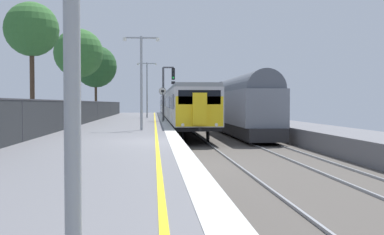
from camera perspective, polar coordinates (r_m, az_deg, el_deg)
ground at (r=18.15m, az=5.10°, el=-4.82°), size 17.40×110.00×1.21m
commuter_train_at_platform at (r=54.87m, az=-2.13°, el=1.56°), size 2.83×59.25×3.81m
freight_train_adjacent_track at (r=41.20m, az=4.37°, el=1.72°), size 2.60×30.44×4.46m
signal_gantry at (r=38.92m, az=-3.19°, el=3.85°), size 1.10×0.24×4.58m
speed_limit_sign at (r=36.60m, az=-3.69°, el=2.20°), size 0.59×0.08×2.74m
platform_lamp_mid at (r=25.24m, az=-6.35°, el=5.40°), size 2.00×0.20×5.16m
platform_lamp_far at (r=46.57m, az=-5.64°, el=4.04°), size 2.00×0.20×5.62m
platform_back_fence at (r=18.46m, az=-20.47°, el=-0.22°), size 0.07×99.00×1.65m
background_tree_left at (r=32.04m, az=-19.42°, el=10.13°), size 3.52×3.52×8.08m
background_tree_centre at (r=53.46m, az=-12.02°, el=6.09°), size 4.80×4.80×8.08m
background_tree_right at (r=41.01m, az=-13.90°, el=7.61°), size 4.25×4.25×7.95m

